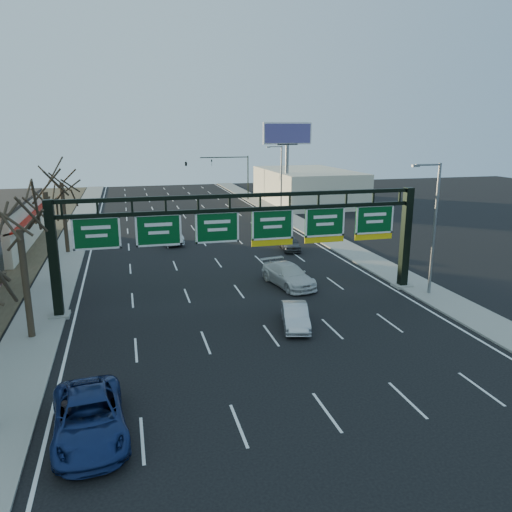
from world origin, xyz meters
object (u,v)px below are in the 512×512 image
object	(u,v)px
sign_gantry	(248,233)
car_blue_suv	(89,418)
car_white_wagon	(288,275)
car_silver_sedan	(295,316)

from	to	relation	value
sign_gantry	car_blue_suv	size ratio (longest dim) A/B	4.38
sign_gantry	car_white_wagon	distance (m)	5.83
car_blue_suv	car_white_wagon	xyz separation A→B (m)	(12.99, 15.72, 0.01)
car_white_wagon	car_silver_sedan	bearing A→B (deg)	-116.64
car_white_wagon	car_blue_suv	bearing A→B (deg)	-140.79
car_blue_suv	car_white_wagon	size ratio (longest dim) A/B	1.03
sign_gantry	car_blue_suv	xyz separation A→B (m)	(-9.35, -13.28, -3.85)
sign_gantry	car_white_wagon	size ratio (longest dim) A/B	4.50
sign_gantry	car_blue_suv	bearing A→B (deg)	-125.14
car_silver_sedan	car_white_wagon	size ratio (longest dim) A/B	0.74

